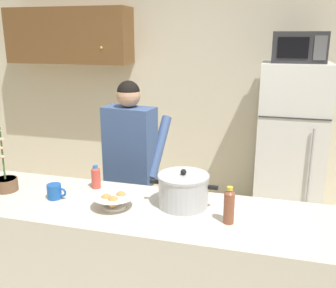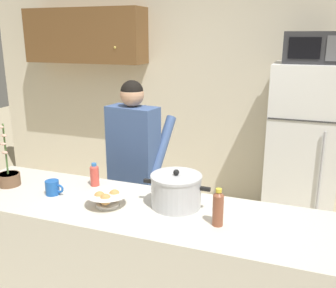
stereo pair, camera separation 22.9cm
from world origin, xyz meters
TOP-DOWN VIEW (x-y plane):
  - back_wall_unit at (-0.23, 2.27)m, footprint 6.00×0.48m
  - kitchen_island at (0.00, 0.00)m, footprint 2.53×0.68m
  - refrigerator at (0.91, 1.85)m, footprint 0.64×0.68m
  - microwave at (0.91, 1.83)m, footprint 0.48×0.37m
  - person_near_pot at (-0.36, 0.74)m, footprint 0.54×0.47m
  - cooking_pot at (0.22, 0.09)m, footprint 0.42×0.31m
  - coffee_mug at (-0.59, -0.02)m, footprint 0.13×0.09m
  - bread_bowl at (-0.17, -0.06)m, footprint 0.26×0.26m
  - bottle_near_edge at (-0.42, 0.21)m, footprint 0.06×0.06m
  - bottle_mid_counter at (0.52, -0.06)m, footprint 0.06×0.06m
  - potted_orchid at (-0.98, 0.01)m, footprint 0.15×0.15m

SIDE VIEW (x-z plane):
  - kitchen_island at x=0.00m, z-range 0.00..0.92m
  - refrigerator at x=0.91m, z-range 0.00..1.68m
  - coffee_mug at x=-0.59m, z-range 0.92..1.02m
  - bread_bowl at x=-0.17m, z-range 0.92..1.02m
  - potted_orchid at x=-0.98m, z-range 0.76..1.20m
  - person_near_pot at x=-0.36m, z-range 0.19..1.79m
  - bottle_near_edge at x=-0.42m, z-range 0.92..1.08m
  - cooking_pot at x=0.22m, z-range 0.90..1.14m
  - bottle_mid_counter at x=0.52m, z-range 0.92..1.13m
  - back_wall_unit at x=-0.23m, z-range 0.09..2.69m
  - microwave at x=0.91m, z-range 1.68..1.96m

